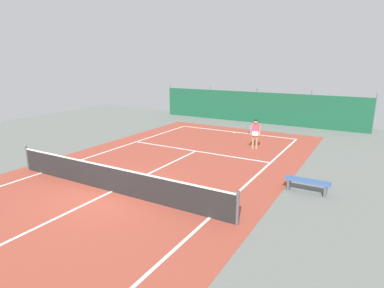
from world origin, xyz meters
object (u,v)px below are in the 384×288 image
at_px(tennis_player, 255,132).
at_px(parked_car, 229,105).
at_px(tennis_net, 111,179).
at_px(courtside_bench, 307,183).
at_px(tennis_ball_near_player, 111,151).

relative_size(tennis_player, parked_car, 0.38).
relative_size(tennis_net, courtside_bench, 6.33).
distance_m(tennis_player, tennis_ball_near_player, 7.90).
relative_size(tennis_ball_near_player, courtside_bench, 0.04).
relative_size(parked_car, courtside_bench, 2.70).
distance_m(parked_car, courtside_bench, 17.87).
height_order(tennis_player, tennis_ball_near_player, tennis_player).
distance_m(tennis_net, parked_car, 18.87).
relative_size(tennis_net, parked_car, 2.34).
bearing_deg(tennis_player, tennis_ball_near_player, 21.44).
relative_size(tennis_net, tennis_ball_near_player, 153.33).
distance_m(tennis_ball_near_player, parked_car, 14.47).
bearing_deg(tennis_ball_near_player, tennis_net, -46.11).
bearing_deg(tennis_ball_near_player, parked_car, 87.92).
bearing_deg(parked_car, tennis_player, -55.20).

